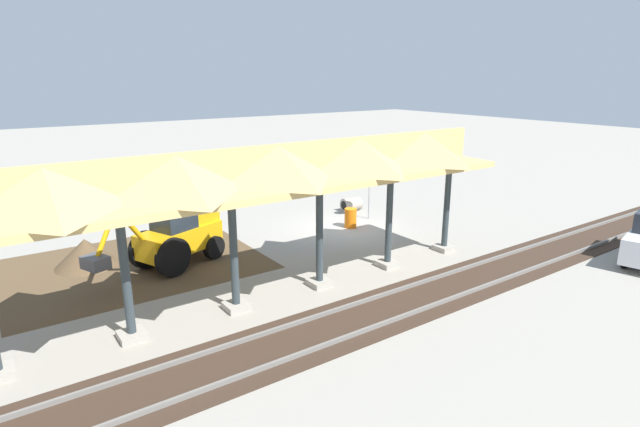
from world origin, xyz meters
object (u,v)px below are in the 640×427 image
concrete_pipe (351,204)px  traffic_barrel (351,218)px  backhoe (176,233)px  stop_sign (369,182)px

concrete_pipe → traffic_barrel: (1.86, 2.29, 0.10)m
traffic_barrel → backhoe: bearing=0.3°
stop_sign → backhoe: 9.93m
stop_sign → concrete_pipe: bearing=-97.8°
backhoe → concrete_pipe: 10.43m
stop_sign → backhoe: bearing=3.9°
concrete_pipe → traffic_barrel: size_ratio=1.12×
stop_sign → traffic_barrel: stop_sign is taller
traffic_barrel → stop_sign: bearing=-159.2°
backhoe → concrete_pipe: size_ratio=5.31×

